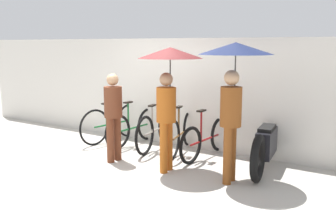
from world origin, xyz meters
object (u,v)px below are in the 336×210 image
parked_bicycle_3 (182,133)px  pedestrian_leading (113,111)px  parked_bicycle_0 (113,123)px  parked_bicycle_4 (206,138)px  parked_bicycle_2 (156,129)px  motorcycle (266,145)px  parked_bicycle_1 (134,127)px  pedestrian_trailing (234,70)px  pedestrian_center (169,73)px

parked_bicycle_3 → pedestrian_leading: (-0.73, -1.16, 0.53)m
parked_bicycle_0 → parked_bicycle_4: parked_bicycle_0 is taller
parked_bicycle_2 → motorcycle: parked_bicycle_2 is taller
parked_bicycle_1 → pedestrian_trailing: size_ratio=0.79×
pedestrian_center → pedestrian_trailing: pedestrian_trailing is taller
pedestrian_center → parked_bicycle_1: bearing=141.9°
parked_bicycle_1 → parked_bicycle_4: (1.68, -0.01, -0.02)m
parked_bicycle_1 → parked_bicycle_2: (0.56, -0.00, 0.02)m
parked_bicycle_4 → motorcycle: size_ratio=0.81×
parked_bicycle_2 → pedestrian_leading: bearing=162.0°
parked_bicycle_3 → parked_bicycle_4: 0.57m
parked_bicycle_3 → pedestrian_center: bearing=-173.7°
parked_bicycle_0 → parked_bicycle_3: size_ratio=1.02×
pedestrian_trailing → motorcycle: (0.28, 0.83, -1.29)m
pedestrian_center → motorcycle: 2.04m
pedestrian_leading → pedestrian_trailing: bearing=11.3°
parked_bicycle_2 → pedestrian_center: (0.90, -0.98, 1.23)m
parked_bicycle_0 → pedestrian_leading: pedestrian_leading is taller
pedestrian_leading → pedestrian_trailing: pedestrian_trailing is taller
parked_bicycle_3 → parked_bicycle_4: (0.56, -0.06, -0.03)m
parked_bicycle_2 → parked_bicycle_0: bearing=81.1°
parked_bicycle_3 → pedestrian_trailing: pedestrian_trailing is taller
parked_bicycle_2 → parked_bicycle_3: bearing=-93.8°
parked_bicycle_1 → parked_bicycle_3: size_ratio=0.98×
pedestrian_center → parked_bicycle_4: bearing=72.9°
parked_bicycle_3 → parked_bicycle_2: bearing=83.1°
pedestrian_trailing → motorcycle: 1.56m
parked_bicycle_1 → motorcycle: (2.83, -0.07, 0.04)m
parked_bicycle_2 → parked_bicycle_4: size_ratio=1.03×
parked_bicycle_2 → pedestrian_trailing: 2.55m
pedestrian_trailing → parked_bicycle_1: bearing=158.5°
parked_bicycle_1 → pedestrian_center: bearing=-119.5°
parked_bicycle_2 → parked_bicycle_4: (1.12, -0.01, -0.04)m
parked_bicycle_0 → parked_bicycle_4: 2.24m
parked_bicycle_1 → parked_bicycle_4: bearing=-86.0°
pedestrian_leading → motorcycle: 2.70m
parked_bicycle_1 → pedestrian_center: (1.46, -0.98, 1.25)m
parked_bicycle_0 → pedestrian_trailing: (3.11, -0.89, 1.31)m
parked_bicycle_2 → parked_bicycle_4: bearing=-99.4°
parked_bicycle_4 → pedestrian_trailing: bearing=-131.0°
parked_bicycle_2 → pedestrian_leading: size_ratio=1.13×
parked_bicycle_3 → motorcycle: 1.71m
parked_bicycle_0 → pedestrian_center: 2.56m
parked_bicycle_4 → pedestrian_trailing: 1.83m
parked_bicycle_2 → pedestrian_trailing: bearing=-123.3°
pedestrian_leading → parked_bicycle_0: bearing=136.4°
pedestrian_trailing → parked_bicycle_0: bearing=161.9°
motorcycle → parked_bicycle_1: bearing=81.4°
parked_bicycle_2 → pedestrian_trailing: (1.99, -0.90, 1.31)m
pedestrian_center → pedestrian_trailing: bearing=-0.1°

